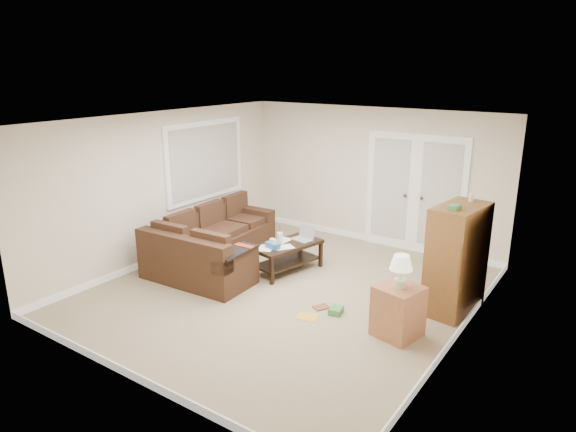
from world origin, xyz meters
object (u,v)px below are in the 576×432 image
Objects in this scene: coffee_table at (288,256)px; side_cabinet at (398,307)px; tv_armoire at (456,258)px; sectional_sofa at (211,247)px.

coffee_table is 1.18× the size of side_cabinet.
tv_armoire is at bearing 16.03° from coffee_table.
sectional_sofa is 2.13× the size of coffee_table.
tv_armoire reaches higher than coffee_table.
tv_armoire is at bearing 6.90° from sectional_sofa.
sectional_sofa is at bearing -162.75° from tv_armoire.
tv_armoire is 1.50× the size of side_cabinet.
coffee_table is at bearing -169.38° from tv_armoire.
side_cabinet is (3.48, -0.42, 0.06)m from sectional_sofa.
side_cabinet is at bearing -9.34° from coffee_table.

